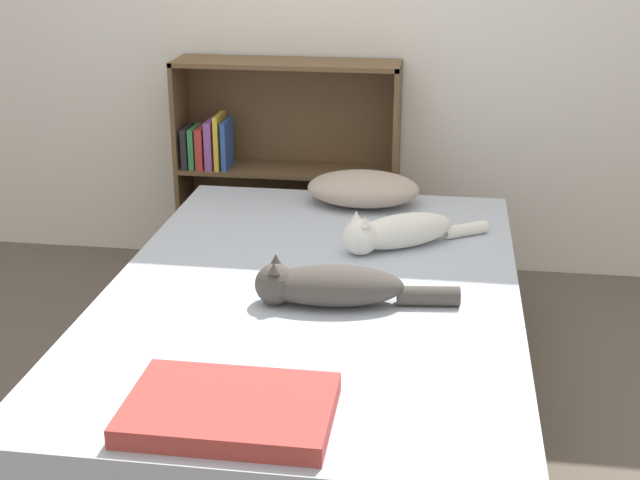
{
  "coord_description": "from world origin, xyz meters",
  "views": [
    {
      "loc": [
        0.4,
        -2.57,
        1.61
      ],
      "look_at": [
        0.0,
        0.15,
        0.56
      ],
      "focal_mm": 50.0,
      "sensor_mm": 36.0,
      "label": 1
    }
  ],
  "objects_px": {
    "cat_dark": "(329,286)",
    "bookshelf": "(282,164)",
    "pillow": "(363,189)",
    "cat_light": "(396,232)",
    "bed": "(313,352)"
  },
  "relations": [
    {
      "from": "cat_light",
      "to": "bookshelf",
      "type": "relative_size",
      "value": 0.52
    },
    {
      "from": "bookshelf",
      "to": "cat_dark",
      "type": "bearing_deg",
      "value": -73.62
    },
    {
      "from": "pillow",
      "to": "cat_light",
      "type": "xyz_separation_m",
      "value": [
        0.16,
        -0.47,
        -0.01
      ]
    },
    {
      "from": "bed",
      "to": "cat_dark",
      "type": "bearing_deg",
      "value": -60.56
    },
    {
      "from": "cat_dark",
      "to": "bookshelf",
      "type": "height_order",
      "value": "bookshelf"
    },
    {
      "from": "pillow",
      "to": "cat_light",
      "type": "relative_size",
      "value": 0.88
    },
    {
      "from": "cat_light",
      "to": "cat_dark",
      "type": "distance_m",
      "value": 0.53
    },
    {
      "from": "bed",
      "to": "pillow",
      "type": "distance_m",
      "value": 0.9
    },
    {
      "from": "bed",
      "to": "bookshelf",
      "type": "xyz_separation_m",
      "value": [
        -0.34,
        1.26,
        0.27
      ]
    },
    {
      "from": "cat_dark",
      "to": "bookshelf",
      "type": "xyz_separation_m",
      "value": [
        -0.41,
        1.39,
        -0.03
      ]
    },
    {
      "from": "cat_light",
      "to": "cat_dark",
      "type": "bearing_deg",
      "value": 38.44
    },
    {
      "from": "pillow",
      "to": "bookshelf",
      "type": "xyz_separation_m",
      "value": [
        -0.41,
        0.42,
        -0.03
      ]
    },
    {
      "from": "pillow",
      "to": "cat_dark",
      "type": "relative_size",
      "value": 0.73
    },
    {
      "from": "bed",
      "to": "pillow",
      "type": "relative_size",
      "value": 4.56
    },
    {
      "from": "bed",
      "to": "pillow",
      "type": "xyz_separation_m",
      "value": [
        0.08,
        0.85,
        0.3
      ]
    }
  ]
}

